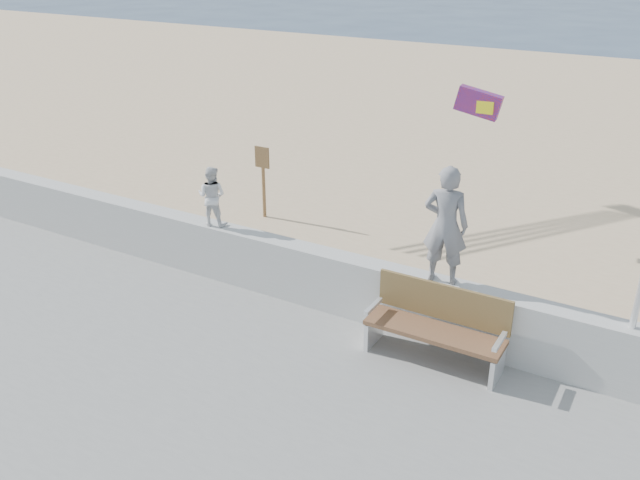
# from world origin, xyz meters

# --- Properties ---
(ground) EXTENTS (220.00, 220.00, 0.00)m
(ground) POSITION_xyz_m (0.00, 0.00, 0.00)
(ground) COLOR #2D415A
(ground) RESTS_ON ground
(sand) EXTENTS (90.00, 40.00, 0.08)m
(sand) POSITION_xyz_m (0.00, 9.00, 0.04)
(sand) COLOR beige
(sand) RESTS_ON ground
(seawall) EXTENTS (30.00, 0.35, 0.90)m
(seawall) POSITION_xyz_m (0.00, 2.00, 0.63)
(seawall) COLOR beige
(seawall) RESTS_ON boardwalk
(adult) EXTENTS (0.64, 0.47, 1.60)m
(adult) POSITION_xyz_m (1.95, 2.00, 1.88)
(adult) COLOR gray
(adult) RESTS_ON seawall
(child) EXTENTS (0.53, 0.45, 0.95)m
(child) POSITION_xyz_m (-1.87, 2.00, 1.56)
(child) COLOR silver
(child) RESTS_ON seawall
(bench) EXTENTS (1.80, 0.57, 1.00)m
(bench) POSITION_xyz_m (2.10, 1.55, 0.69)
(bench) COLOR brown
(bench) RESTS_ON boardwalk
(parafoil_kite) EXTENTS (0.86, 0.30, 0.58)m
(parafoil_kite) POSITION_xyz_m (1.06, 5.92, 2.57)
(parafoil_kite) COLOR red
(parafoil_kite) RESTS_ON ground
(sign) EXTENTS (0.32, 0.07, 1.46)m
(sign) POSITION_xyz_m (-2.77, 4.67, 0.94)
(sign) COLOR olive
(sign) RESTS_ON sand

